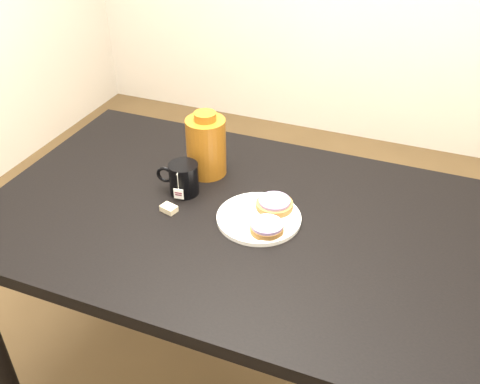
% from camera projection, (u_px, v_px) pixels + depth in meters
% --- Properties ---
extents(ground_plane, '(4.00, 4.00, 0.00)m').
position_uv_depth(ground_plane, '(231.00, 376.00, 1.96)').
color(ground_plane, brown).
extents(table, '(1.40, 0.90, 0.75)m').
position_uv_depth(table, '(229.00, 235.00, 1.58)').
color(table, black).
rests_on(table, ground_plane).
extents(plate, '(0.24, 0.24, 0.02)m').
position_uv_depth(plate, '(259.00, 217.00, 1.50)').
color(plate, white).
rests_on(plate, table).
extents(bagel_back, '(0.12, 0.12, 0.03)m').
position_uv_depth(bagel_back, '(274.00, 204.00, 1.52)').
color(bagel_back, brown).
rests_on(bagel_back, plate).
extents(bagel_front, '(0.13, 0.13, 0.03)m').
position_uv_depth(bagel_front, '(267.00, 227.00, 1.44)').
color(bagel_front, brown).
rests_on(bagel_front, plate).
extents(mug, '(0.14, 0.10, 0.10)m').
position_uv_depth(mug, '(183.00, 178.00, 1.59)').
color(mug, black).
rests_on(mug, table).
extents(teabag_pouch, '(0.05, 0.04, 0.02)m').
position_uv_depth(teabag_pouch, '(169.00, 209.00, 1.53)').
color(teabag_pouch, '#C6B793').
rests_on(teabag_pouch, table).
extents(bagel_package, '(0.14, 0.14, 0.21)m').
position_uv_depth(bagel_package, '(206.00, 146.00, 1.66)').
color(bagel_package, '#67360D').
rests_on(bagel_package, table).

